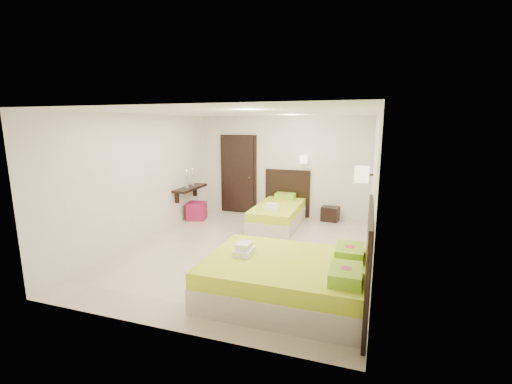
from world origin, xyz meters
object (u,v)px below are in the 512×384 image
(bed_double, at_px, (291,277))
(ottoman, at_px, (197,211))
(nightstand, at_px, (330,214))
(bed_single, at_px, (279,213))

(bed_double, bearing_deg, ottoman, 134.47)
(bed_double, distance_m, ottoman, 4.56)
(nightstand, height_order, ottoman, ottoman)
(bed_double, relative_size, nightstand, 5.34)
(bed_single, height_order, ottoman, bed_single)
(bed_double, height_order, ottoman, bed_double)
(bed_single, bearing_deg, ottoman, -175.73)
(nightstand, distance_m, ottoman, 3.40)
(nightstand, xyz_separation_m, ottoman, (-3.26, -0.94, 0.04))
(bed_single, distance_m, ottoman, 2.13)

